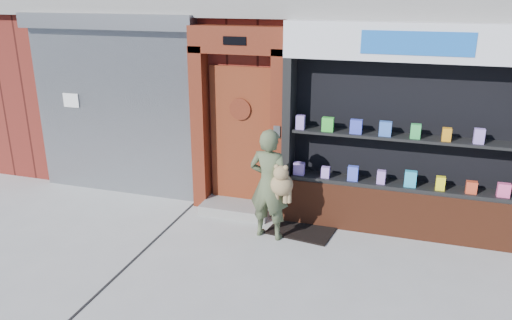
% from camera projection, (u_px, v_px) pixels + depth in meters
% --- Properties ---
extents(ground, '(80.00, 80.00, 0.00)m').
position_uv_depth(ground, '(247.00, 275.00, 6.26)').
color(ground, '#9E9E99').
rests_on(ground, ground).
extents(shutter_bay, '(3.10, 0.30, 3.04)m').
position_uv_depth(shutter_bay, '(113.00, 96.00, 8.30)').
color(shutter_bay, gray).
rests_on(shutter_bay, ground).
extents(red_door_bay, '(1.52, 0.58, 2.90)m').
position_uv_depth(red_door_bay, '(239.00, 122.00, 7.68)').
color(red_door_bay, '#581D0F').
rests_on(red_door_bay, ground).
extents(pharmacy_bay, '(3.50, 0.41, 3.00)m').
position_uv_depth(pharmacy_bay, '(406.00, 143.00, 6.95)').
color(pharmacy_bay, '#5E2916').
rests_on(pharmacy_bay, ground).
extents(woman, '(0.67, 0.46, 1.61)m').
position_uv_depth(woman, '(270.00, 184.00, 6.98)').
color(woman, '#4C583A').
rests_on(woman, ground).
extents(doormat, '(1.00, 0.76, 0.02)m').
position_uv_depth(doormat, '(302.00, 230.00, 7.40)').
color(doormat, black).
rests_on(doormat, ground).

